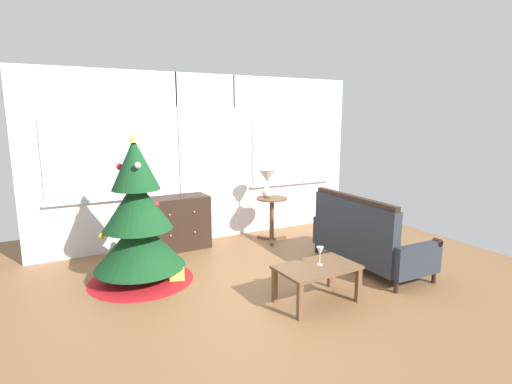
{
  "coord_description": "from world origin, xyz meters",
  "views": [
    {
      "loc": [
        -2.24,
        -3.77,
        1.92
      ],
      "look_at": [
        0.05,
        0.55,
        1.0
      ],
      "focal_mm": 28.24,
      "sensor_mm": 36.0,
      "label": 1
    }
  ],
  "objects_px": {
    "dresser_cabinet": "(178,223)",
    "gift_box": "(175,274)",
    "settee_sofa": "(364,239)",
    "coffee_table": "(317,271)",
    "christmas_tree": "(138,226)",
    "side_table": "(272,210)",
    "wine_glass": "(320,252)",
    "table_lamp": "(267,179)"
  },
  "relations": [
    {
      "from": "settee_sofa",
      "to": "gift_box",
      "type": "distance_m",
      "value": 2.39
    },
    {
      "from": "christmas_tree",
      "to": "wine_glass",
      "type": "bearing_deg",
      "value": -42.58
    },
    {
      "from": "table_lamp",
      "to": "dresser_cabinet",
      "type": "bearing_deg",
      "value": 168.36
    },
    {
      "from": "settee_sofa",
      "to": "table_lamp",
      "type": "bearing_deg",
      "value": 108.46
    },
    {
      "from": "settee_sofa",
      "to": "side_table",
      "type": "distance_m",
      "value": 1.61
    },
    {
      "from": "dresser_cabinet",
      "to": "settee_sofa",
      "type": "xyz_separation_m",
      "value": [
        1.88,
        -1.86,
        -0.01
      ]
    },
    {
      "from": "side_table",
      "to": "table_lamp",
      "type": "bearing_deg",
      "value": 146.31
    },
    {
      "from": "side_table",
      "to": "settee_sofa",
      "type": "bearing_deg",
      "value": -73.12
    },
    {
      "from": "wine_glass",
      "to": "coffee_table",
      "type": "bearing_deg",
      "value": -158.79
    },
    {
      "from": "settee_sofa",
      "to": "coffee_table",
      "type": "xyz_separation_m",
      "value": [
        -1.11,
        -0.51,
        -0.04
      ]
    },
    {
      "from": "dresser_cabinet",
      "to": "gift_box",
      "type": "xyz_separation_m",
      "value": [
        -0.39,
        -1.14,
        -0.3
      ]
    },
    {
      "from": "christmas_tree",
      "to": "gift_box",
      "type": "relative_size",
      "value": 9.86
    },
    {
      "from": "dresser_cabinet",
      "to": "gift_box",
      "type": "bearing_deg",
      "value": -108.92
    },
    {
      "from": "christmas_tree",
      "to": "gift_box",
      "type": "distance_m",
      "value": 0.71
    },
    {
      "from": "settee_sofa",
      "to": "side_table",
      "type": "xyz_separation_m",
      "value": [
        -0.47,
        1.54,
        0.11
      ]
    },
    {
      "from": "christmas_tree",
      "to": "dresser_cabinet",
      "type": "bearing_deg",
      "value": 51.25
    },
    {
      "from": "wine_glass",
      "to": "table_lamp",
      "type": "bearing_deg",
      "value": 75.32
    },
    {
      "from": "coffee_table",
      "to": "gift_box",
      "type": "xyz_separation_m",
      "value": [
        -1.15,
        1.23,
        -0.25
      ]
    },
    {
      "from": "coffee_table",
      "to": "gift_box",
      "type": "bearing_deg",
      "value": 133.21
    },
    {
      "from": "coffee_table",
      "to": "wine_glass",
      "type": "relative_size",
      "value": 4.43
    },
    {
      "from": "settee_sofa",
      "to": "wine_glass",
      "type": "height_order",
      "value": "settee_sofa"
    },
    {
      "from": "settee_sofa",
      "to": "table_lamp",
      "type": "height_order",
      "value": "table_lamp"
    },
    {
      "from": "side_table",
      "to": "coffee_table",
      "type": "distance_m",
      "value": 2.15
    },
    {
      "from": "christmas_tree",
      "to": "side_table",
      "type": "height_order",
      "value": "christmas_tree"
    },
    {
      "from": "settee_sofa",
      "to": "gift_box",
      "type": "xyz_separation_m",
      "value": [
        -2.27,
        0.72,
        -0.29
      ]
    },
    {
      "from": "christmas_tree",
      "to": "settee_sofa",
      "type": "bearing_deg",
      "value": -19.58
    },
    {
      "from": "dresser_cabinet",
      "to": "settee_sofa",
      "type": "relative_size",
      "value": 0.56
    },
    {
      "from": "side_table",
      "to": "christmas_tree",
      "type": "bearing_deg",
      "value": -164.22
    },
    {
      "from": "dresser_cabinet",
      "to": "coffee_table",
      "type": "relative_size",
      "value": 1.06
    },
    {
      "from": "side_table",
      "to": "wine_glass",
      "type": "xyz_separation_m",
      "value": [
        -0.6,
        -2.03,
        0.05
      ]
    },
    {
      "from": "gift_box",
      "to": "settee_sofa",
      "type": "bearing_deg",
      "value": -17.56
    },
    {
      "from": "dresser_cabinet",
      "to": "wine_glass",
      "type": "xyz_separation_m",
      "value": [
        0.81,
        -2.35,
        0.15
      ]
    },
    {
      "from": "settee_sofa",
      "to": "coffee_table",
      "type": "distance_m",
      "value": 1.23
    },
    {
      "from": "dresser_cabinet",
      "to": "table_lamp",
      "type": "bearing_deg",
      "value": -11.64
    },
    {
      "from": "side_table",
      "to": "wine_glass",
      "type": "distance_m",
      "value": 2.12
    },
    {
      "from": "dresser_cabinet",
      "to": "settee_sofa",
      "type": "distance_m",
      "value": 2.64
    },
    {
      "from": "coffee_table",
      "to": "gift_box",
      "type": "distance_m",
      "value": 1.7
    },
    {
      "from": "wine_glass",
      "to": "gift_box",
      "type": "height_order",
      "value": "wine_glass"
    },
    {
      "from": "dresser_cabinet",
      "to": "coffee_table",
      "type": "distance_m",
      "value": 2.49
    },
    {
      "from": "christmas_tree",
      "to": "coffee_table",
      "type": "xyz_separation_m",
      "value": [
        1.5,
        -1.44,
        -0.33
      ]
    },
    {
      "from": "dresser_cabinet",
      "to": "gift_box",
      "type": "relative_size",
      "value": 5.12
    },
    {
      "from": "side_table",
      "to": "table_lamp",
      "type": "height_order",
      "value": "table_lamp"
    }
  ]
}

